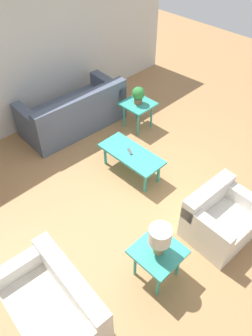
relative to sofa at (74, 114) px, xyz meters
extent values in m
plane|color=#A87A4C|center=(-2.29, 0.34, -0.32)|extent=(14.00, 14.00, 0.00)
cube|color=silver|center=(0.77, 0.34, 1.03)|extent=(0.12, 7.20, 2.70)
cube|color=#4C566B|center=(0.05, 0.00, -0.10)|extent=(1.07, 2.09, 0.46)
cube|color=#4C566B|center=(-0.32, 0.02, 0.34)|extent=(0.32, 2.04, 0.42)
cube|color=#4C566B|center=(0.00, -0.92, 0.27)|extent=(0.96, 0.25, 0.27)
cube|color=#4C566B|center=(0.11, 0.91, 0.27)|extent=(0.96, 0.25, 0.27)
cube|color=silver|center=(-3.55, 0.17, -0.11)|extent=(0.83, 0.97, 0.44)
cube|color=silver|center=(-3.25, 0.15, 0.27)|extent=(0.25, 0.94, 0.31)
cube|color=silver|center=(-3.52, 0.55, 0.22)|extent=(0.79, 0.20, 0.20)
cube|color=silver|center=(-3.57, -0.22, 0.22)|extent=(0.79, 0.20, 0.20)
cube|color=silver|center=(-2.88, 2.60, -0.11)|extent=(1.36, 0.89, 0.44)
cube|color=silver|center=(-2.90, 2.31, 0.27)|extent=(1.31, 0.31, 0.31)
cube|color=silver|center=(-2.31, 2.56, 0.22)|extent=(0.22, 0.79, 0.20)
cube|color=teal|center=(-1.73, 0.14, 0.10)|extent=(1.14, 0.51, 0.04)
cylinder|color=teal|center=(-2.21, -0.02, -0.12)|extent=(0.05, 0.05, 0.40)
cylinder|color=teal|center=(-1.25, -0.02, -0.12)|extent=(0.05, 0.05, 0.40)
cylinder|color=teal|center=(-2.21, 0.31, -0.12)|extent=(0.05, 0.05, 0.40)
cylinder|color=teal|center=(-1.25, 0.31, -0.12)|extent=(0.05, 0.05, 0.40)
cube|color=teal|center=(-0.88, -0.91, 0.21)|extent=(0.57, 0.57, 0.04)
cylinder|color=teal|center=(-1.07, -1.11, -0.07)|extent=(0.04, 0.04, 0.52)
cylinder|color=teal|center=(-0.68, -1.11, -0.07)|extent=(0.04, 0.04, 0.52)
cylinder|color=teal|center=(-1.07, -0.72, -0.07)|extent=(0.04, 0.04, 0.52)
cylinder|color=teal|center=(-0.68, -0.72, -0.07)|extent=(0.04, 0.04, 0.52)
cube|color=teal|center=(-3.33, 1.30, 0.21)|extent=(0.57, 0.57, 0.04)
cylinder|color=teal|center=(-3.52, 1.10, -0.07)|extent=(0.04, 0.04, 0.52)
cylinder|color=teal|center=(-3.13, 1.10, -0.07)|extent=(0.04, 0.04, 0.52)
cylinder|color=teal|center=(-3.52, 1.49, -0.07)|extent=(0.04, 0.04, 0.52)
cylinder|color=teal|center=(-3.13, 1.49, -0.07)|extent=(0.04, 0.04, 0.52)
cylinder|color=brown|center=(-0.88, -0.91, 0.29)|extent=(0.16, 0.16, 0.11)
sphere|color=#2D7F38|center=(-0.88, -0.91, 0.45)|extent=(0.25, 0.25, 0.25)
cylinder|color=#997F4C|center=(-3.33, 1.30, 0.33)|extent=(0.13, 0.13, 0.21)
cylinder|color=beige|center=(-3.33, 1.30, 0.55)|extent=(0.27, 0.27, 0.22)
cube|color=#4C4C51|center=(-1.70, 0.14, 0.13)|extent=(0.16, 0.11, 0.02)
camera|label=1|loc=(-4.60, 3.12, 3.70)|focal=35.00mm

